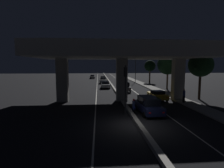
% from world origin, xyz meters
% --- Properties ---
extents(ground_plane, '(200.00, 200.00, 0.00)m').
position_xyz_m(ground_plane, '(0.00, 0.00, 0.00)').
color(ground_plane, black).
extents(lane_line_left_inner, '(0.12, 126.00, 0.00)m').
position_xyz_m(lane_line_left_inner, '(-3.69, 35.00, 0.00)').
color(lane_line_left_inner, beige).
rests_on(lane_line_left_inner, ground_plane).
extents(lane_line_right_inner, '(0.12, 126.00, 0.00)m').
position_xyz_m(lane_line_right_inner, '(3.69, 35.00, 0.00)').
color(lane_line_right_inner, beige).
rests_on(lane_line_right_inner, ground_plane).
extents(median_divider, '(0.40, 126.00, 0.31)m').
position_xyz_m(median_divider, '(0.00, 35.00, 0.16)').
color(median_divider, gray).
rests_on(median_divider, ground_plane).
extents(sidewalk_right, '(2.29, 126.00, 0.16)m').
position_xyz_m(sidewalk_right, '(8.63, 28.00, 0.08)').
color(sidewalk_right, gray).
rests_on(sidewalk_right, ground_plane).
extents(elevated_overpass, '(23.67, 11.89, 8.77)m').
position_xyz_m(elevated_overpass, '(0.00, 10.54, 6.76)').
color(elevated_overpass, gray).
rests_on(elevated_overpass, ground_plane).
extents(traffic_light_left_of_median, '(0.30, 0.49, 5.09)m').
position_xyz_m(traffic_light_left_of_median, '(-0.60, 3.38, 3.47)').
color(traffic_light_left_of_median, black).
rests_on(traffic_light_left_of_median, ground_plane).
extents(street_lamp, '(2.32, 0.32, 7.37)m').
position_xyz_m(street_lamp, '(7.63, 38.35, 4.40)').
color(street_lamp, '#2D2D30').
rests_on(street_lamp, ground_plane).
extents(car_dark_blue_lead, '(2.19, 4.87, 1.79)m').
position_xyz_m(car_dark_blue_lead, '(1.91, 3.54, 0.92)').
color(car_dark_blue_lead, '#141938').
rests_on(car_dark_blue_lead, ground_plane).
extents(car_taxi_yellow_second, '(2.08, 4.20, 1.41)m').
position_xyz_m(car_taxi_yellow_second, '(5.29, 10.52, 0.74)').
color(car_taxi_yellow_second, gold).
rests_on(car_taxi_yellow_second, ground_plane).
extents(car_grey_third, '(2.10, 4.59, 1.83)m').
position_xyz_m(car_grey_third, '(1.70, 19.42, 0.95)').
color(car_grey_third, '#515459').
rests_on(car_grey_third, ground_plane).
extents(car_white_fourth, '(1.94, 4.23, 1.54)m').
position_xyz_m(car_white_fourth, '(2.11, 26.94, 0.79)').
color(car_white_fourth, silver).
rests_on(car_white_fourth, ground_plane).
extents(car_silver_lead_oncoming, '(1.97, 4.02, 1.51)m').
position_xyz_m(car_silver_lead_oncoming, '(-1.74, 24.74, 0.75)').
color(car_silver_lead_oncoming, gray).
rests_on(car_silver_lead_oncoming, ground_plane).
extents(car_silver_second_oncoming, '(2.07, 4.89, 1.63)m').
position_xyz_m(car_silver_second_oncoming, '(-1.91, 35.97, 0.83)').
color(car_silver_second_oncoming, gray).
rests_on(car_silver_second_oncoming, ground_plane).
extents(car_taxi_yellow_third_oncoming, '(1.95, 4.76, 1.45)m').
position_xyz_m(car_taxi_yellow_third_oncoming, '(-1.78, 44.75, 0.76)').
color(car_taxi_yellow_third_oncoming, gold).
rests_on(car_taxi_yellow_third_oncoming, ground_plane).
extents(car_grey_fourth_oncoming, '(1.94, 4.50, 1.36)m').
position_xyz_m(car_grey_fourth_oncoming, '(-5.62, 54.31, 0.73)').
color(car_grey_fourth_oncoming, '#515459').
rests_on(car_grey_fourth_oncoming, ground_plane).
extents(motorcycle_blue_filtering_near, '(0.34, 1.88, 1.50)m').
position_xyz_m(motorcycle_blue_filtering_near, '(0.46, 4.13, 0.63)').
color(motorcycle_blue_filtering_near, black).
rests_on(motorcycle_blue_filtering_near, ground_plane).
extents(motorcycle_white_filtering_mid, '(0.32, 1.73, 1.38)m').
position_xyz_m(motorcycle_white_filtering_mid, '(0.60, 11.45, 0.60)').
color(motorcycle_white_filtering_mid, black).
rests_on(motorcycle_white_filtering_mid, ground_plane).
extents(pedestrian_on_sidewalk, '(0.34, 0.34, 1.80)m').
position_xyz_m(pedestrian_on_sidewalk, '(7.98, 7.83, 1.07)').
color(pedestrian_on_sidewalk, black).
rests_on(pedestrian_on_sidewalk, sidewalk_right).
extents(roadside_tree_kerbside_near, '(3.54, 3.54, 6.93)m').
position_xyz_m(roadside_tree_kerbside_near, '(11.78, 10.60, 5.12)').
color(roadside_tree_kerbside_near, '#38281C').
rests_on(roadside_tree_kerbside_near, ground_plane).
extents(roadside_tree_kerbside_mid, '(4.35, 4.35, 7.49)m').
position_xyz_m(roadside_tree_kerbside_mid, '(11.36, 21.89, 5.29)').
color(roadside_tree_kerbside_mid, '#38281C').
rests_on(roadside_tree_kerbside_mid, ground_plane).
extents(roadside_tree_kerbside_far, '(3.32, 3.32, 6.64)m').
position_xyz_m(roadside_tree_kerbside_far, '(12.10, 37.20, 4.92)').
color(roadside_tree_kerbside_far, '#38281C').
rests_on(roadside_tree_kerbside_far, ground_plane).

